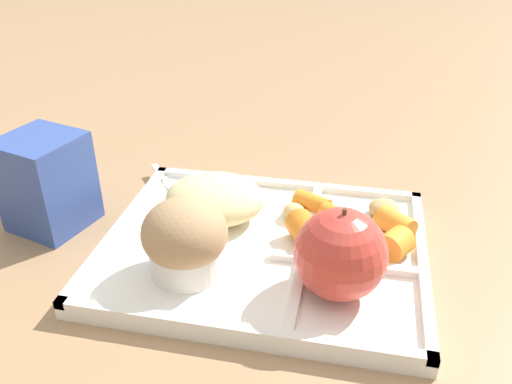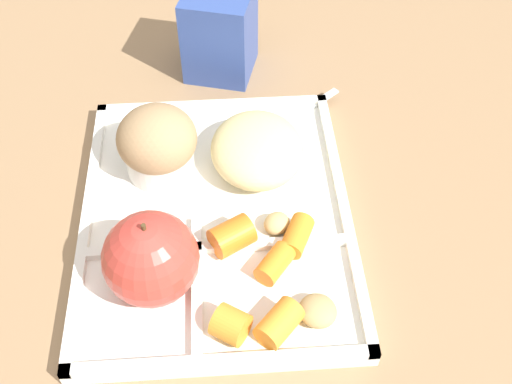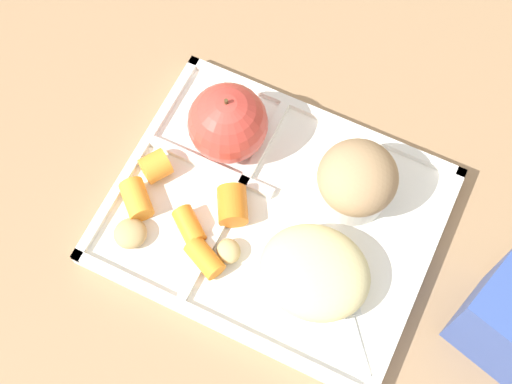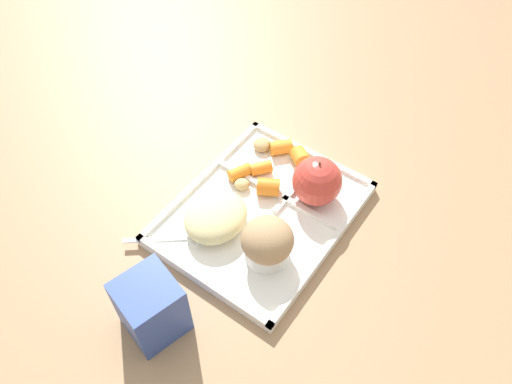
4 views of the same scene
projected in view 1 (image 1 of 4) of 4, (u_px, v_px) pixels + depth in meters
ground at (264, 255)px, 0.51m from camera, size 6.00×6.00×0.00m
lunch_tray at (265, 250)px, 0.51m from camera, size 0.30×0.24×0.02m
green_apple at (340, 254)px, 0.43m from camera, size 0.08×0.08×0.08m
bran_muffin at (185, 239)px, 0.46m from camera, size 0.07×0.07×0.07m
carrot_slice_edge at (396, 244)px, 0.49m from camera, size 0.04×0.04×0.03m
carrot_slice_small at (305, 230)px, 0.50m from camera, size 0.04×0.04×0.03m
carrot_slice_center at (312, 203)px, 0.55m from camera, size 0.04×0.03×0.02m
carrot_slice_back at (337, 218)px, 0.53m from camera, size 0.04×0.04×0.02m
carrot_slice_diagonal at (395, 223)px, 0.52m from camera, size 0.04×0.04×0.02m
potato_chunk_small at (294, 212)px, 0.54m from camera, size 0.03×0.03×0.02m
potato_chunk_corner at (384, 208)px, 0.55m from camera, size 0.04×0.04×0.02m
egg_noodle_pile at (215, 199)px, 0.54m from camera, size 0.10×0.09×0.04m
meatball_side at (213, 202)px, 0.54m from camera, size 0.04×0.04×0.04m
meatball_center at (202, 201)px, 0.54m from camera, size 0.04×0.04×0.04m
plastic_fork at (179, 198)px, 0.58m from camera, size 0.11×0.13×0.00m
milk_carton at (47, 182)px, 0.54m from camera, size 0.09×0.09×0.10m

